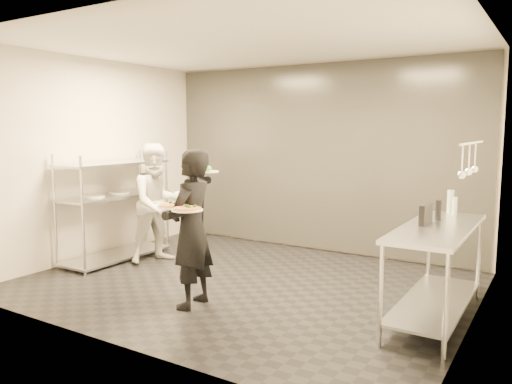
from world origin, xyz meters
The scene contains 13 objects.
room_shell centered at (0.00, 1.18, 1.40)m, with size 5.00×4.00×2.80m.
pass_rack centered at (-2.15, 0.00, 0.77)m, with size 0.60×1.60×1.50m.
prep_counter centered at (2.18, 0.00, 0.63)m, with size 0.60×1.80×0.92m.
utensil_rail centered at (2.43, 0.00, 1.55)m, with size 0.07×1.20×0.31m.
waiter centered at (-0.03, -0.92, 0.81)m, with size 0.59×0.39×1.62m, color black.
chef centered at (-1.55, 0.22, 0.81)m, with size 0.79×0.62×1.63m, color silver.
pizza_plate_near centered at (-0.11, -1.09, 1.07)m, with size 0.34×0.34×0.05m.
pizza_plate_far centered at (0.12, -1.18, 1.07)m, with size 0.30×0.30×0.05m.
salad_plate centered at (-0.10, -0.59, 1.39)m, with size 0.28×0.28×0.07m.
pos_monitor centered at (2.06, 0.02, 1.02)m, with size 0.05×0.27×0.19m, color black.
bottle_green centered at (2.14, 0.80, 1.05)m, with size 0.07×0.07×0.25m, color gray.
bottle_clear centered at (2.19, 0.74, 1.01)m, with size 0.06×0.06×0.19m, color gray.
bottle_dark centered at (2.11, 0.31, 1.02)m, with size 0.06×0.06×0.20m, color black.
Camera 1 is at (3.14, -4.81, 1.83)m, focal length 35.00 mm.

